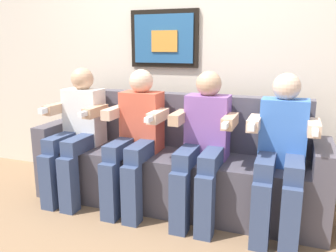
{
  "coord_description": "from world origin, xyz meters",
  "views": [
    {
      "loc": [
        0.88,
        -2.24,
        1.29
      ],
      "look_at": [
        0.0,
        0.15,
        0.7
      ],
      "focal_mm": 37.15,
      "sensor_mm": 36.0,
      "label": 1
    }
  ],
  "objects": [
    {
      "name": "couch",
      "position": [
        0.0,
        0.33,
        0.31
      ],
      "size": [
        2.34,
        0.58,
        0.9
      ],
      "color": "#514C56",
      "rests_on": "ground_plane"
    },
    {
      "name": "ground_plane",
      "position": [
        0.0,
        0.0,
        0.0
      ],
      "size": [
        6.17,
        6.17,
        0.0
      ],
      "primitive_type": "plane",
      "color": "#8C6B4C"
    },
    {
      "name": "person_leftmost",
      "position": [
        -0.82,
        0.16,
        0.61
      ],
      "size": [
        0.46,
        0.56,
        1.11
      ],
      "color": "white",
      "rests_on": "ground_plane"
    },
    {
      "name": "back_wall_assembly",
      "position": [
        -0.01,
        0.76,
        1.3
      ],
      "size": [
        4.74,
        0.1,
        2.6
      ],
      "color": "beige",
      "rests_on": "ground_plane"
    },
    {
      "name": "person_right_center",
      "position": [
        0.28,
        0.16,
        0.61
      ],
      "size": [
        0.46,
        0.56,
        1.11
      ],
      "color": "#8C59A5",
      "rests_on": "ground_plane"
    },
    {
      "name": "person_left_center",
      "position": [
        -0.27,
        0.16,
        0.61
      ],
      "size": [
        0.46,
        0.56,
        1.11
      ],
      "color": "#D8593F",
      "rests_on": "ground_plane"
    },
    {
      "name": "person_rightmost",
      "position": [
        0.82,
        0.16,
        0.61
      ],
      "size": [
        0.46,
        0.56,
        1.11
      ],
      "color": "#3F72CC",
      "rests_on": "ground_plane"
    }
  ]
}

